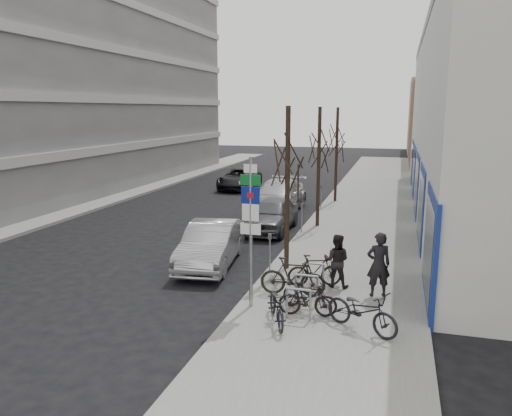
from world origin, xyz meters
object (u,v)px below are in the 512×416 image
Objects in this scene: bike_mid_inner at (293,276)px; bike_far_inner at (315,270)px; bike_near_right at (308,299)px; lane_car at (240,179)px; bike_near_left at (277,303)px; parked_car_front at (211,244)px; meter_front at (270,249)px; tree_far at (337,132)px; meter_mid at (302,215)px; tree_near at (288,150)px; parked_car_mid at (272,214)px; tree_mid at (319,139)px; bike_far_curb at (362,307)px; meter_back at (321,194)px; pedestrian_far at (336,260)px; bike_rack at (306,286)px; pedestrian_near at (379,264)px; bike_mid_curb at (307,293)px; parked_car_back at (278,196)px; highway_sign_pole at (251,223)px.

bike_mid_inner reaches higher than bike_far_inner.
bike_near_right is 0.31× the size of lane_car.
parked_car_front reaches higher than bike_near_left.
meter_front is 18.46m from lane_car.
tree_far is 4.33× the size of meter_mid.
lane_car is (-6.59, 11.74, -0.22)m from meter_mid.
tree_near reaches higher than meter_mid.
bike_near_left is 10.28m from parked_car_mid.
tree_mid is 2.80× the size of bike_far_curb.
pedestrian_far is (2.27, -11.84, 0.05)m from meter_back.
lane_car is at bearing 15.58° from bike_near_right.
bike_rack is 1.21× the size of pedestrian_near.
tree_near is 5.04m from bike_mid_curb.
parked_car_front is 1.03× the size of parked_car_mid.
bike_near_left is 0.40× the size of parked_car_mid.
tree_far is at bearing 76.27° from parked_car_mid.
bike_rack is at bearing 6.10° from bike_near_right.
tree_mid is 9.32m from pedestrian_near.
bike_mid_inner is 0.41× the size of parked_car_front.
tree_far is 16.83m from bike_mid_curb.
parked_car_back reaches higher than bike_far_curb.
bike_rack is 1.38× the size of pedestrian_far.
pedestrian_near reaches higher than meter_mid.
pedestrian_far is at bearing -67.69° from lane_car.
highway_sign_pole is 2.53× the size of bike_far_inner.
pedestrian_far reaches higher than bike_mid_inner.
bike_near_left is (0.73, -17.35, -3.42)m from tree_far.
lane_car is at bearing 119.30° from meter_mid.
bike_far_curb is 15.06m from parked_car_back.
parked_car_back is 1.14× the size of lane_car.
highway_sign_pole is at bearing 114.18° from bike_near_left.
tree_far is 13.88m from meter_front.
bike_mid_inner is 0.96× the size of bike_far_curb.
meter_back is at bearing 96.42° from tree_mid.
bike_near_left is 0.92m from bike_near_right.
tree_near is 5.59m from bike_near_left.
meter_front and meter_back have the same top height.
bike_mid_inner reaches higher than bike_mid_curb.
pedestrian_near reaches higher than bike_near_left.
tree_mid reaches higher than highway_sign_pole.
tree_far is 2.91× the size of bike_mid_inner.
pedestrian_near is (1.73, 1.64, 0.45)m from bike_mid_curb.
highway_sign_pole is at bearing 75.59° from bike_near_right.
bike_mid_curb is at bearing -152.14° from bike_mid_inner.
lane_car is (-8.43, 20.46, 0.08)m from bike_near_right.
meter_front is 11.00m from meter_back.
pedestrian_far is at bearing 47.79° from bike_far_curb.
meter_front is 2.26m from bike_mid_inner.
bike_near_left is at bearing -82.82° from meter_mid.
bike_far_curb is (1.47, -0.82, 0.11)m from bike_mid_curb.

